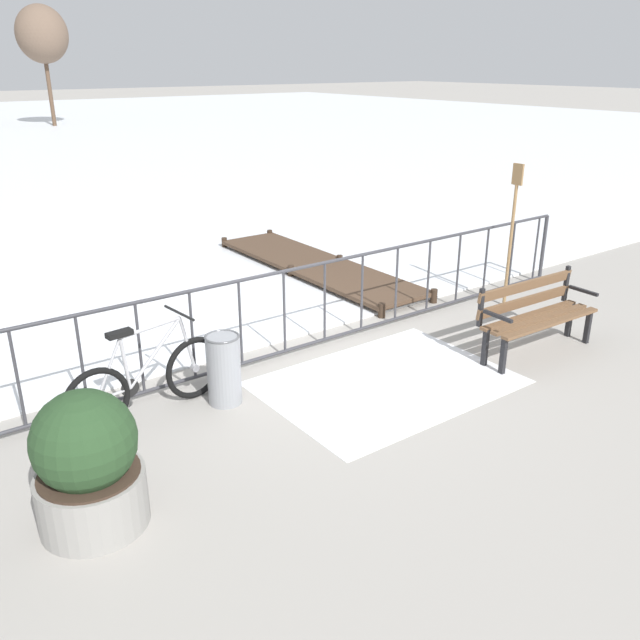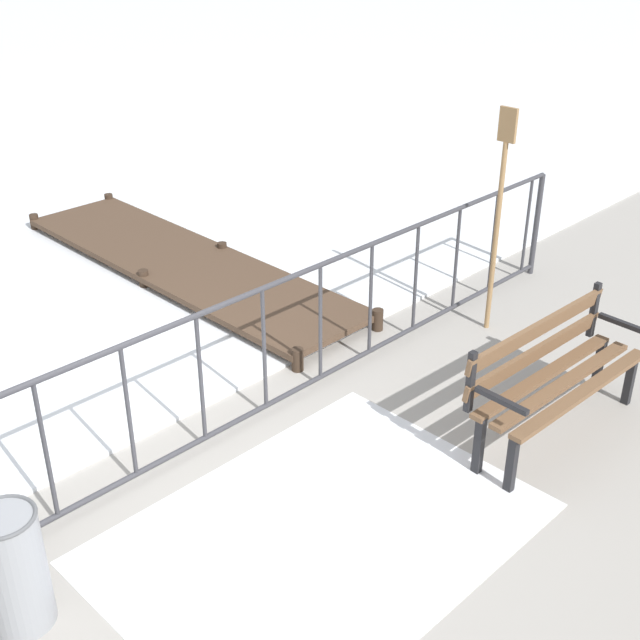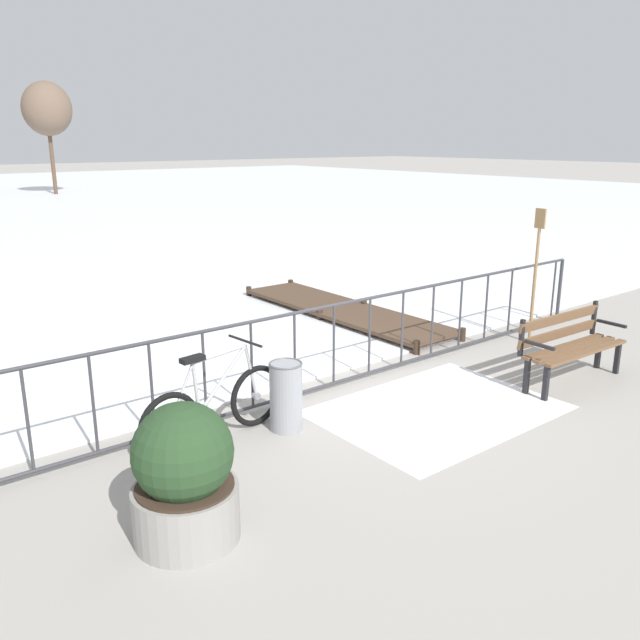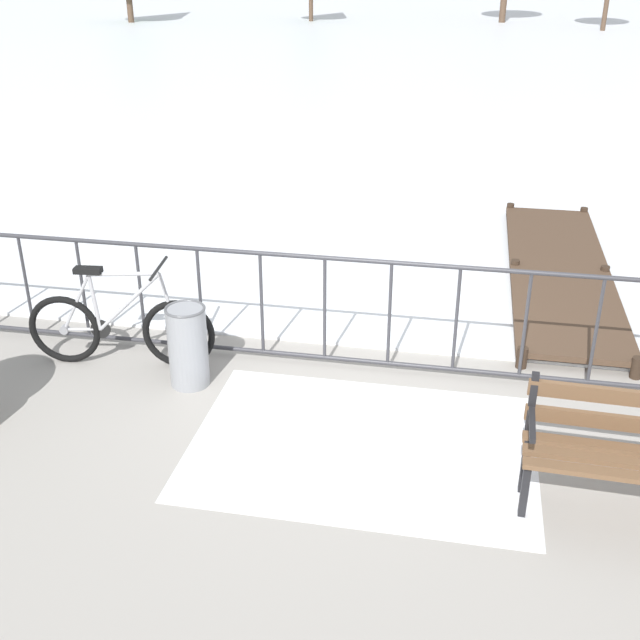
{
  "view_description": "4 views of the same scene",
  "coord_description": "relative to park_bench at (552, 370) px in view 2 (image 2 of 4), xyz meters",
  "views": [
    {
      "loc": [
        -4.14,
        -5.91,
        3.24
      ],
      "look_at": [
        -0.06,
        -0.38,
        0.53
      ],
      "focal_mm": 37.07,
      "sensor_mm": 36.0,
      "label": 1
    },
    {
      "loc": [
        -2.52,
        -3.95,
        3.54
      ],
      "look_at": [
        1.39,
        -0.05,
        0.63
      ],
      "focal_mm": 46.42,
      "sensor_mm": 36.0,
      "label": 2
    },
    {
      "loc": [
        -4.96,
        -5.62,
        2.92
      ],
      "look_at": [
        -0.25,
        0.32,
        0.8
      ],
      "focal_mm": 36.3,
      "sensor_mm": 36.0,
      "label": 3
    },
    {
      "loc": [
        0.87,
        -6.15,
        3.49
      ],
      "look_at": [
        -0.3,
        -0.18,
        0.54
      ],
      "focal_mm": 43.86,
      "sensor_mm": 36.0,
      "label": 4
    }
  ],
  "objects": [
    {
      "name": "ground_plane",
      "position": [
        -2.17,
        1.58,
        -0.51
      ],
      "size": [
        160.0,
        160.0,
        0.0
      ],
      "primitive_type": "plane",
      "color": "#9E9991"
    },
    {
      "name": "snow_patch",
      "position": [
        -1.94,
        0.38,
        -0.51
      ],
      "size": [
        2.62,
        1.89,
        0.01
      ],
      "primitive_type": "cube",
      "color": "white",
      "rests_on": "ground"
    },
    {
      "name": "railing_fence",
      "position": [
        -2.17,
        1.58,
        0.05
      ],
      "size": [
        9.06,
        0.06,
        1.07
      ],
      "color": "#38383D",
      "rests_on": "ground"
    },
    {
      "name": "park_bench",
      "position": [
        0.0,
        0.0,
        0.0
      ],
      "size": [
        1.62,
        0.54,
        0.89
      ],
      "color": "brown",
      "rests_on": "ground"
    },
    {
      "name": "trash_bin",
      "position": [
        -3.55,
        1.04,
        -0.14
      ],
      "size": [
        0.35,
        0.35,
        0.73
      ],
      "color": "gray",
      "rests_on": "ground"
    },
    {
      "name": "oar_upright",
      "position": [
        1.03,
        1.22,
        0.63
      ],
      "size": [
        0.04,
        0.16,
        1.98
      ],
      "color": "#937047",
      "rests_on": "ground"
    },
    {
      "name": "wooden_dock",
      "position": [
        -0.2,
        4.08,
        -0.39
      ],
      "size": [
        1.1,
        4.48,
        0.2
      ],
      "color": "#4C3828",
      "rests_on": "ground"
    }
  ]
}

